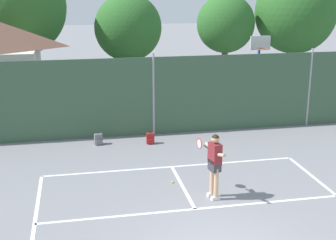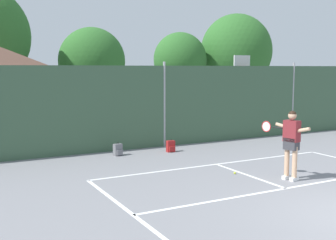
{
  "view_description": "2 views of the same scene",
  "coord_description": "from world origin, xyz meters",
  "px_view_note": "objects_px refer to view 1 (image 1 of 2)",
  "views": [
    {
      "loc": [
        -2.9,
        -8.39,
        5.74
      ],
      "look_at": [
        -0.05,
        5.86,
        1.48
      ],
      "focal_mm": 50.22,
      "sensor_mm": 36.0,
      "label": 1
    },
    {
      "loc": [
        -7.38,
        -5.2,
        2.96
      ],
      "look_at": [
        -0.71,
        7.36,
        1.22
      ],
      "focal_mm": 45.52,
      "sensor_mm": 36.0,
      "label": 2
    }
  ],
  "objects_px": {
    "tennis_player": "(214,160)",
    "tennis_ball": "(173,182)",
    "basketball_hoop": "(259,64)",
    "backpack_red": "(150,139)",
    "backpack_grey": "(98,139)"
  },
  "relations": [
    {
      "from": "tennis_ball",
      "to": "backpack_red",
      "type": "xyz_separation_m",
      "value": [
        -0.08,
        3.66,
        0.16
      ]
    },
    {
      "from": "basketball_hoop",
      "to": "backpack_red",
      "type": "xyz_separation_m",
      "value": [
        -5.3,
        -2.91,
        -2.12
      ]
    },
    {
      "from": "tennis_ball",
      "to": "backpack_grey",
      "type": "bearing_deg",
      "value": 116.57
    },
    {
      "from": "tennis_player",
      "to": "backpack_red",
      "type": "relative_size",
      "value": 4.01
    },
    {
      "from": "tennis_ball",
      "to": "backpack_grey",
      "type": "xyz_separation_m",
      "value": [
        -1.97,
        3.94,
        0.16
      ]
    },
    {
      "from": "backpack_grey",
      "to": "backpack_red",
      "type": "relative_size",
      "value": 1.0
    },
    {
      "from": "tennis_ball",
      "to": "backpack_red",
      "type": "relative_size",
      "value": 0.14
    },
    {
      "from": "tennis_ball",
      "to": "backpack_grey",
      "type": "distance_m",
      "value": 4.41
    },
    {
      "from": "tennis_player",
      "to": "tennis_ball",
      "type": "distance_m",
      "value": 1.85
    },
    {
      "from": "tennis_ball",
      "to": "basketball_hoop",
      "type": "bearing_deg",
      "value": 51.49
    },
    {
      "from": "basketball_hoop",
      "to": "backpack_grey",
      "type": "relative_size",
      "value": 7.67
    },
    {
      "from": "basketball_hoop",
      "to": "tennis_ball",
      "type": "relative_size",
      "value": 53.79
    },
    {
      "from": "tennis_ball",
      "to": "backpack_grey",
      "type": "relative_size",
      "value": 0.14
    },
    {
      "from": "basketball_hoop",
      "to": "tennis_player",
      "type": "distance_m",
      "value": 8.96
    },
    {
      "from": "basketball_hoop",
      "to": "tennis_ball",
      "type": "height_order",
      "value": "basketball_hoop"
    }
  ]
}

